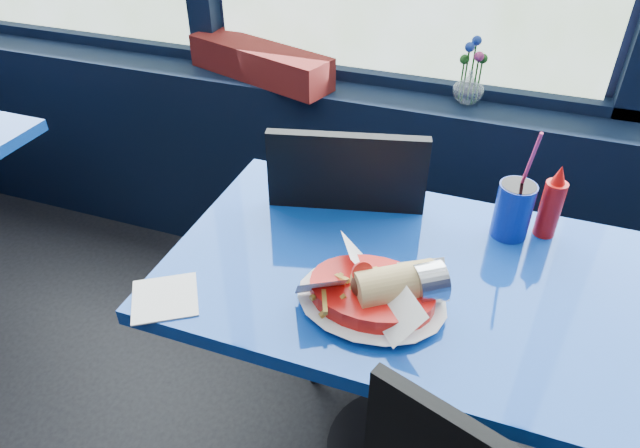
% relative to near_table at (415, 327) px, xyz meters
% --- Properties ---
extents(window_sill, '(5.00, 0.26, 0.80)m').
position_rel_near_table_xyz_m(window_sill, '(-0.30, 0.87, -0.17)').
color(window_sill, black).
rests_on(window_sill, ground).
extents(near_table, '(1.20, 0.70, 0.75)m').
position_rel_near_table_xyz_m(near_table, '(0.00, 0.00, 0.00)').
color(near_table, black).
rests_on(near_table, ground).
extents(chair_near_back, '(0.53, 0.53, 0.97)m').
position_rel_near_table_xyz_m(chair_near_back, '(-0.22, 0.32, -0.01)').
color(chair_near_back, black).
rests_on(chair_near_back, ground).
extents(planter_box, '(0.61, 0.33, 0.12)m').
position_rel_near_table_xyz_m(planter_box, '(-0.80, 0.84, 0.29)').
color(planter_box, maroon).
rests_on(planter_box, window_sill).
extents(flower_vase, '(0.12, 0.12, 0.22)m').
position_rel_near_table_xyz_m(flower_vase, '(-0.03, 0.88, 0.30)').
color(flower_vase, silver).
rests_on(flower_vase, window_sill).
extents(food_basket, '(0.32, 0.32, 0.11)m').
position_rel_near_table_xyz_m(food_basket, '(-0.08, -0.14, 0.22)').
color(food_basket, red).
rests_on(food_basket, near_table).
extents(ketchup_bottle, '(0.05, 0.05, 0.20)m').
position_rel_near_table_xyz_m(ketchup_bottle, '(0.26, 0.26, 0.27)').
color(ketchup_bottle, red).
rests_on(ketchup_bottle, near_table).
extents(soda_cup, '(0.09, 0.09, 0.31)m').
position_rel_near_table_xyz_m(soda_cup, '(0.17, 0.22, 0.26)').
color(soda_cup, navy).
rests_on(soda_cup, near_table).
extents(napkin, '(0.20, 0.20, 0.00)m').
position_rel_near_table_xyz_m(napkin, '(-0.52, -0.28, 0.18)').
color(napkin, white).
rests_on(napkin, near_table).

